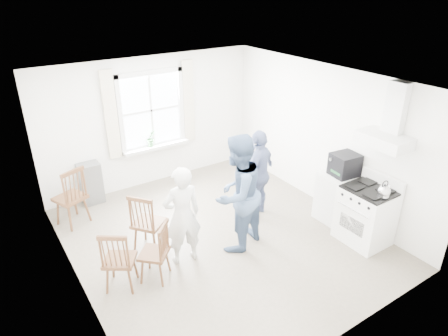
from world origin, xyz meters
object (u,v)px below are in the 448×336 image
Objects in this scene: gas_stove at (366,215)px; person_left at (182,216)px; person_right at (259,174)px; stereo_stack at (345,165)px; person_mid at (237,194)px; windsor_chair_a at (73,191)px; windsor_chair_c at (160,246)px; low_cabinet at (335,197)px; windsor_chair_b at (116,256)px.

gas_stove is 2.94m from person_left.
person_right is at bearing -159.10° from person_left.
stereo_stack is at bearing 110.97° from person_right.
windsor_chair_a is at bearing -64.97° from person_mid.
person_right reaches higher than person_left.
person_right reaches higher than gas_stove.
person_left is (0.47, 0.20, 0.22)m from windsor_chair_c.
windsor_chair_a is 2.16m from person_left.
person_mid reaches higher than stereo_stack.
windsor_chair_a is 0.68× the size of person_right.
low_cabinet is 3.82m from windsor_chair_b.
gas_stove is 1.16× the size of windsor_chair_b.
gas_stove is at bearing -95.68° from low_cabinet.
person_mid reaches higher than windsor_chair_a.
windsor_chair_b is at bearing -15.14° from person_right.
low_cabinet is 3.23m from windsor_chair_c.
person_right is at bearing 15.89° from windsor_chair_c.
person_right is at bearing 137.81° from low_cabinet.
windsor_chair_b is 1.96m from person_mid.
gas_stove is 0.72× the size of person_left.
windsor_chair_c is (0.62, -2.07, -0.10)m from windsor_chair_a.
windsor_chair_b is (-3.80, 0.36, 0.14)m from low_cabinet.
windsor_chair_b is 1.05× the size of windsor_chair_c.
person_left is at bearing 6.09° from windsor_chair_b.
windsor_chair_c is at bearing 30.30° from person_left.
person_left is at bearing 169.07° from stereo_stack.
gas_stove is 1.03× the size of windsor_chair_a.
windsor_chair_c is 0.59× the size of person_left.
gas_stove is 2.39× the size of stereo_stack.
person_mid is at bearing -1.00° from windsor_chair_b.
gas_stove is at bearing -100.38° from stereo_stack.
gas_stove is 1.24× the size of low_cabinet.
windsor_chair_a is (-3.77, 3.04, 0.18)m from gas_stove.
person_mid is (1.96, -2.01, 0.28)m from windsor_chair_a.
windsor_chair_b reaches higher than low_cabinet.
person_mid is (-1.81, 1.03, 0.46)m from gas_stove.
stereo_stack reaches higher than windsor_chair_b.
person_mid is at bearing 150.38° from gas_stove.
stereo_stack reaches higher than windsor_chair_c.
windsor_chair_a is 2.16m from windsor_chair_c.
stereo_stack is 0.43× the size of windsor_chair_a.
person_right is at bearing 137.07° from stereo_stack.
windsor_chair_b is 2.87m from person_right.
person_left is at bearing -12.27° from person_right.
windsor_chair_a is (-3.88, 2.41, -0.43)m from stereo_stack.
stereo_stack is at bearing 176.14° from person_left.
windsor_chair_a is 2.82m from person_mid.
windsor_chair_c is at bearing -10.21° from person_right.
windsor_chair_a is 1.98m from windsor_chair_b.
low_cabinet is at bearing 111.71° from person_right.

